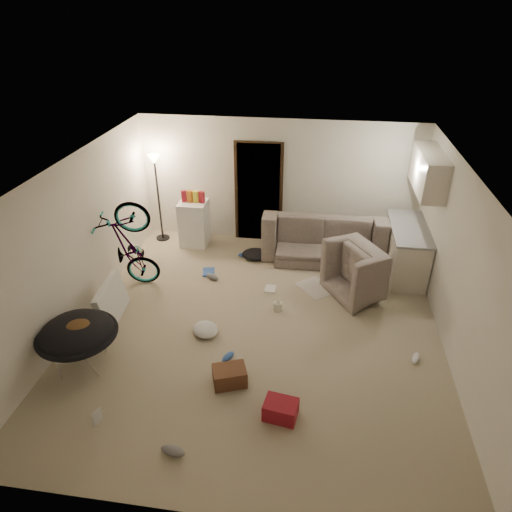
# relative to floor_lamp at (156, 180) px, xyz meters

# --- Properties ---
(floor) EXTENTS (5.50, 6.00, 0.02)m
(floor) POSITION_rel_floor_lamp_xyz_m (2.40, -2.65, -1.32)
(floor) COLOR tan
(floor) RESTS_ON ground
(ceiling) EXTENTS (5.50, 6.00, 0.02)m
(ceiling) POSITION_rel_floor_lamp_xyz_m (2.40, -2.65, 1.20)
(ceiling) COLOR white
(ceiling) RESTS_ON wall_back
(wall_back) EXTENTS (5.50, 0.02, 2.50)m
(wall_back) POSITION_rel_floor_lamp_xyz_m (2.40, 0.36, -0.06)
(wall_back) COLOR silver
(wall_back) RESTS_ON floor
(wall_front) EXTENTS (5.50, 0.02, 2.50)m
(wall_front) POSITION_rel_floor_lamp_xyz_m (2.40, -5.66, -0.06)
(wall_front) COLOR silver
(wall_front) RESTS_ON floor
(wall_left) EXTENTS (0.02, 6.00, 2.50)m
(wall_left) POSITION_rel_floor_lamp_xyz_m (-0.36, -2.65, -0.06)
(wall_left) COLOR silver
(wall_left) RESTS_ON floor
(wall_right) EXTENTS (0.02, 6.00, 2.50)m
(wall_right) POSITION_rel_floor_lamp_xyz_m (5.16, -2.65, -0.06)
(wall_right) COLOR silver
(wall_right) RESTS_ON floor
(doorway) EXTENTS (0.85, 0.10, 2.04)m
(doorway) POSITION_rel_floor_lamp_xyz_m (2.00, 0.32, -0.29)
(doorway) COLOR black
(doorway) RESTS_ON floor
(door_trim) EXTENTS (0.97, 0.04, 2.10)m
(door_trim) POSITION_rel_floor_lamp_xyz_m (2.00, 0.29, -0.29)
(door_trim) COLOR black
(door_trim) RESTS_ON floor
(floor_lamp) EXTENTS (0.28, 0.28, 1.81)m
(floor_lamp) POSITION_rel_floor_lamp_xyz_m (0.00, 0.00, 0.00)
(floor_lamp) COLOR black
(floor_lamp) RESTS_ON floor
(kitchen_counter) EXTENTS (0.60, 1.50, 0.88)m
(kitchen_counter) POSITION_rel_floor_lamp_xyz_m (4.83, -0.65, -0.87)
(kitchen_counter) COLOR beige
(kitchen_counter) RESTS_ON floor
(counter_top) EXTENTS (0.64, 1.54, 0.04)m
(counter_top) POSITION_rel_floor_lamp_xyz_m (4.83, -0.65, -0.41)
(counter_top) COLOR gray
(counter_top) RESTS_ON kitchen_counter
(kitchen_uppers) EXTENTS (0.38, 1.40, 0.65)m
(kitchen_uppers) POSITION_rel_floor_lamp_xyz_m (4.96, -0.65, 0.64)
(kitchen_uppers) COLOR beige
(kitchen_uppers) RESTS_ON wall_right
(sofa) EXTENTS (2.34, 0.95, 0.68)m
(sofa) POSITION_rel_floor_lamp_xyz_m (3.34, -0.20, -0.97)
(sofa) COLOR #333A33
(sofa) RESTS_ON floor
(armchair) EXTENTS (1.33, 1.37, 0.68)m
(armchair) POSITION_rel_floor_lamp_xyz_m (4.16, -1.38, -0.97)
(armchair) COLOR #333A33
(armchair) RESTS_ON floor
(bicycle) EXTENTS (1.79, 0.96, 0.98)m
(bicycle) POSITION_rel_floor_lamp_xyz_m (0.10, -1.83, -0.86)
(bicycle) COLOR black
(bicycle) RESTS_ON floor
(book_asset) EXTENTS (0.24, 0.20, 0.02)m
(book_asset) POSITION_rel_floor_lamp_xyz_m (0.74, -4.80, -1.30)
(book_asset) COLOR maroon
(book_asset) RESTS_ON floor
(mini_fridge) EXTENTS (0.55, 0.55, 0.92)m
(mini_fridge) POSITION_rel_floor_lamp_xyz_m (0.74, -0.10, -0.85)
(mini_fridge) COLOR white
(mini_fridge) RESTS_ON floor
(snack_box_0) EXTENTS (0.11, 0.09, 0.30)m
(snack_box_0) POSITION_rel_floor_lamp_xyz_m (0.57, -0.10, -0.31)
(snack_box_0) COLOR maroon
(snack_box_0) RESTS_ON mini_fridge
(snack_box_1) EXTENTS (0.11, 0.09, 0.30)m
(snack_box_1) POSITION_rel_floor_lamp_xyz_m (0.69, -0.10, -0.31)
(snack_box_1) COLOR #BB5F17
(snack_box_1) RESTS_ON mini_fridge
(snack_box_2) EXTENTS (0.10, 0.07, 0.30)m
(snack_box_2) POSITION_rel_floor_lamp_xyz_m (0.81, -0.10, -0.31)
(snack_box_2) COLOR yellow
(snack_box_2) RESTS_ON mini_fridge
(snack_box_3) EXTENTS (0.12, 0.10, 0.30)m
(snack_box_3) POSITION_rel_floor_lamp_xyz_m (0.93, -0.10, -0.31)
(snack_box_3) COLOR maroon
(snack_box_3) RESTS_ON mini_fridge
(saucer_chair) EXTENTS (1.07, 1.07, 0.76)m
(saucer_chair) POSITION_rel_floor_lamp_xyz_m (0.14, -3.83, -0.86)
(saucer_chair) COLOR silver
(saucer_chair) RESTS_ON floor
(hoodie) EXTENTS (0.61, 0.58, 0.22)m
(hoodie) POSITION_rel_floor_lamp_xyz_m (0.19, -3.86, -0.64)
(hoodie) COLOR #54381D
(hoodie) RESTS_ON saucer_chair
(sofa_drape) EXTENTS (0.63, 0.55, 0.28)m
(sofa_drape) POSITION_rel_floor_lamp_xyz_m (2.39, -0.20, -0.77)
(sofa_drape) COLOR black
(sofa_drape) RESTS_ON sofa
(tv_box) EXTENTS (0.31, 0.94, 0.62)m
(tv_box) POSITION_rel_floor_lamp_xyz_m (0.10, -2.74, -1.00)
(tv_box) COLOR silver
(tv_box) RESTS_ON floor
(drink_case_a) EXTENTS (0.51, 0.43, 0.24)m
(drink_case_a) POSITION_rel_floor_lamp_xyz_m (2.20, -3.87, -1.18)
(drink_case_a) COLOR brown
(drink_case_a) RESTS_ON floor
(drink_case_b) EXTENTS (0.44, 0.35, 0.23)m
(drink_case_b) POSITION_rel_floor_lamp_xyz_m (2.92, -4.33, -1.19)
(drink_case_b) COLOR maroon
(drink_case_b) RESTS_ON floor
(juicer) EXTENTS (0.14, 0.14, 0.20)m
(juicer) POSITION_rel_floor_lamp_xyz_m (2.66, -2.17, -1.22)
(juicer) COLOR beige
(juicer) RESTS_ON floor
(newspaper) EXTENTS (0.75, 0.77, 0.01)m
(newspaper) POSITION_rel_floor_lamp_xyz_m (3.26, -1.43, -1.30)
(newspaper) COLOR beige
(newspaper) RESTS_ON floor
(book_blue) EXTENTS (0.27, 0.33, 0.03)m
(book_blue) POSITION_rel_floor_lamp_xyz_m (1.28, -1.20, -1.29)
(book_blue) COLOR #315BB1
(book_blue) RESTS_ON floor
(book_white) EXTENTS (0.20, 0.25, 0.02)m
(book_white) POSITION_rel_floor_lamp_xyz_m (2.48, -1.59, -1.30)
(book_white) COLOR silver
(book_white) RESTS_ON floor
(shoe_0) EXTENTS (0.26, 0.18, 0.09)m
(shoe_0) POSITION_rel_floor_lamp_xyz_m (1.83, -0.51, -1.26)
(shoe_0) COLOR #315BB1
(shoe_0) RESTS_ON floor
(shoe_1) EXTENTS (0.29, 0.22, 0.10)m
(shoe_1) POSITION_rel_floor_lamp_xyz_m (1.40, -1.41, -1.26)
(shoe_1) COLOR slate
(shoe_1) RESTS_ON floor
(shoe_2) EXTENTS (0.20, 0.26, 0.09)m
(shoe_2) POSITION_rel_floor_lamp_xyz_m (2.09, -3.43, -1.26)
(shoe_2) COLOR #315BB1
(shoe_2) RESTS_ON floor
(shoe_3) EXTENTS (0.31, 0.16, 0.11)m
(shoe_3) POSITION_rel_floor_lamp_xyz_m (1.78, -5.02, -1.25)
(shoe_3) COLOR slate
(shoe_3) RESTS_ON floor
(shoe_4) EXTENTS (0.18, 0.26, 0.09)m
(shoe_4) POSITION_rel_floor_lamp_xyz_m (4.70, -3.08, -1.26)
(shoe_4) COLOR white
(shoe_4) RESTS_ON floor
(clothes_lump_b) EXTENTS (0.59, 0.55, 0.15)m
(clothes_lump_b) POSITION_rel_floor_lamp_xyz_m (2.04, -0.53, -1.23)
(clothes_lump_b) COLOR black
(clothes_lump_b) RESTS_ON floor
(clothes_lump_c) EXTENTS (0.56, 0.56, 0.13)m
(clothes_lump_c) POSITION_rel_floor_lamp_xyz_m (1.63, -2.91, -1.24)
(clothes_lump_c) COLOR silver
(clothes_lump_c) RESTS_ON floor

